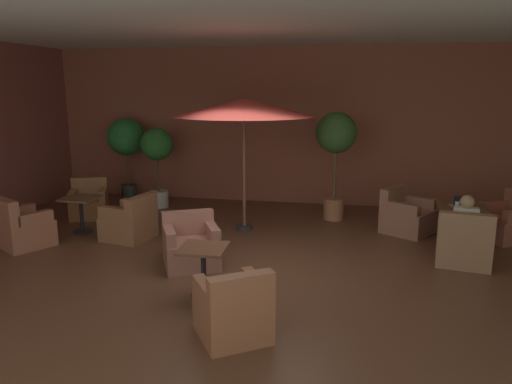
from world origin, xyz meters
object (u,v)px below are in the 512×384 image
Objects in this scene: armchair_mid_center_south at (89,203)px; patio_umbrella_tall_red at (244,108)px; cafe_table_front_right at (203,260)px; armchair_mid_center_east at (130,222)px; armchair_front_right_east at (233,311)px; cafe_table_mid_center at (81,207)px; cafe_table_front_left at (462,215)px; armchair_front_left_north at (406,216)px; iced_drink_cup at (457,205)px; potted_tree_left_corner at (126,141)px; armchair_mid_center_north at (22,228)px; potted_tree_mid_left at (336,142)px; open_laptop at (461,204)px; patron_blue_shirt at (466,219)px; armchair_front_left_south at (509,222)px; armchair_front_left_east at (463,244)px; armchair_front_right_north at (191,246)px; potted_tree_mid_right at (157,152)px.

patio_umbrella_tall_red reaches higher than armchair_mid_center_south.
cafe_table_front_right is 0.74× the size of armchair_mid_center_east.
armchair_front_right_east is 1.48× the size of cafe_table_mid_center.
armchair_front_left_north is at bearing 147.39° from cafe_table_front_left.
cafe_table_mid_center is at bearing -175.55° from iced_drink_cup.
armchair_mid_center_east is 0.46× the size of potted_tree_left_corner.
cafe_table_mid_center is at bearing 139.06° from armchair_front_right_east.
potted_tree_mid_left reaches higher than armchair_mid_center_north.
armchair_front_left_north is at bearing 146.21° from open_laptop.
cafe_table_mid_center is 6.73m from patron_blue_shirt.
armchair_mid_center_north is 1.18× the size of armchair_mid_center_east.
potted_tree_mid_left is (-3.16, 0.78, 1.28)m from armchair_front_left_south.
armchair_front_left_east is at bearing -99.26° from patron_blue_shirt.
iced_drink_cup reaches higher than cafe_table_front_right.
potted_tree_mid_left reaches higher than armchair_mid_center_south.
armchair_front_right_east is 0.51× the size of potted_tree_left_corner.
armchair_front_right_north is at bearing -25.94° from cafe_table_mid_center.
armchair_front_right_north is 2.89m from cafe_table_mid_center.
armchair_front_right_north is at bearing 120.25° from armchair_front_right_east.
open_laptop is (5.76, 0.84, 0.42)m from armchair_mid_center_east.
armchair_front_left_north is 6.14m from cafe_table_mid_center.
cafe_table_front_right is 1.17m from armchair_front_right_east.
armchair_front_left_south is at bearing -8.34° from potted_tree_mid_right.
patron_blue_shirt reaches higher than open_laptop.
armchair_front_left_south is at bearing 11.00° from armchair_mid_center_east.
armchair_front_right_east is at bearing -40.94° from cafe_table_mid_center.
potted_tree_left_corner is at bearing 164.23° from open_laptop.
armchair_mid_center_east is 0.41× the size of potted_tree_mid_left.
armchair_mid_center_east is at bearing -164.23° from armchair_front_left_north.
potted_tree_mid_right reaches higher than patron_blue_shirt.
armchair_front_right_east is 6.29m from potted_tree_mid_right.
iced_drink_cup is 0.32× the size of open_laptop.
armchair_front_right_east is 0.38× the size of patio_umbrella_tall_red.
armchair_front_left_north reaches higher than cafe_table_front_right.
potted_tree_mid_right is at bearing 176.16° from potted_tree_mid_left.
cafe_table_mid_center is at bearing -172.04° from armchair_front_left_south.
armchair_front_left_south reaches higher than armchair_mid_center_north.
armchair_mid_center_north is at bearing -167.86° from cafe_table_front_left.
cafe_table_mid_center is 0.71× the size of armchair_mid_center_south.
armchair_front_right_north is 2.32m from armchair_front_right_east.
potted_tree_mid_right is (1.22, 3.10, 0.94)m from armchair_mid_center_north.
armchair_front_left_east is 0.46× the size of potted_tree_left_corner.
patron_blue_shirt is (4.13, 0.93, 0.41)m from armchair_front_right_north.
armchair_front_left_east reaches higher than armchair_front_right_north.
armchair_front_left_east is at bearing -97.47° from open_laptop.
armchair_front_left_east is 1.00m from iced_drink_cup.
open_laptop is at bearing 12.17° from armchair_mid_center_north.
armchair_mid_center_north is 1.58× the size of patron_blue_shirt.
potted_tree_mid_left is at bearing 9.49° from armchair_mid_center_south.
patron_blue_shirt is (2.08, -2.20, -0.89)m from potted_tree_mid_left.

